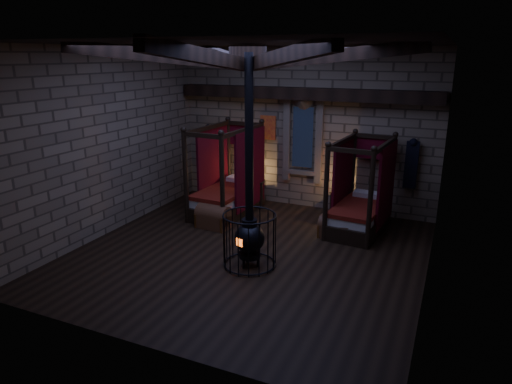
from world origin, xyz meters
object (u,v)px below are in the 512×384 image
at_px(stove, 250,235).
at_px(trunk_right, 336,228).
at_px(bed_left, 228,192).
at_px(bed_right, 360,208).
at_px(trunk_left, 214,217).

bearing_deg(stove, trunk_right, 78.22).
xyz_separation_m(bed_left, bed_right, (3.42, 0.17, -0.03)).
bearing_deg(bed_right, bed_left, -172.39).
height_order(trunk_left, trunk_right, trunk_left).
xyz_separation_m(trunk_left, stove, (1.66, -1.54, 0.38)).
xyz_separation_m(bed_right, stove, (-1.57, -2.84, 0.11)).
bearing_deg(stove, bed_left, 143.02).
bearing_deg(trunk_left, bed_right, 26.87).
bearing_deg(trunk_right, trunk_left, -162.59).
bearing_deg(trunk_left, bed_left, 104.52).
xyz_separation_m(bed_left, trunk_right, (3.05, -0.60, -0.33)).
xyz_separation_m(bed_right, trunk_left, (-3.23, -1.30, -0.27)).
distance_m(bed_left, trunk_right, 3.12).
xyz_separation_m(bed_left, trunk_left, (0.19, -1.13, -0.30)).
distance_m(bed_right, trunk_right, 0.91).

